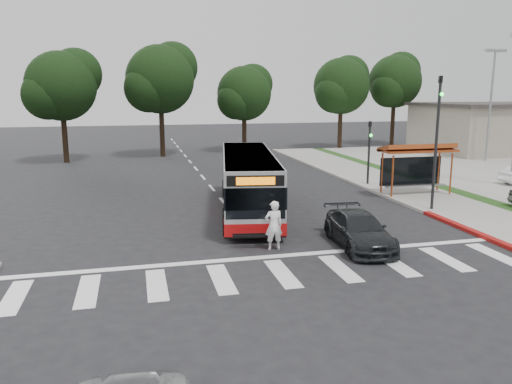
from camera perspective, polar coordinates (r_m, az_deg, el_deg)
name	(u,v)px	position (r m, az deg, el deg)	size (l,w,h in m)	color
ground	(248,232)	(20.94, -0.90, -4.60)	(140.00, 140.00, 0.00)	black
sidewalk_east	(392,185)	(32.17, 15.25, 0.78)	(4.00, 40.00, 0.12)	gray
curb_east	(362,186)	(31.26, 12.03, 0.66)	(0.30, 40.00, 0.15)	#9E9991
curb_east_red	(466,229)	(22.90, 22.90, -3.92)	(0.32, 6.00, 0.15)	maroon
commercial_building	(499,129)	(54.16, 26.01, 6.49)	(14.00, 10.00, 4.40)	#A29788
building_roof_cap	(501,104)	(54.05, 26.23, 8.97)	(14.60, 10.60, 0.30)	#383330
crosswalk_ladder	(282,273)	(16.35, 3.04, -9.28)	(18.00, 2.60, 0.01)	silver
bus_shelter	(416,154)	(29.26, 17.86, 4.15)	(4.20, 1.60, 2.86)	#9D401A
traffic_signal_ne_tall	(437,132)	(25.44, 19.99, 6.46)	(0.18, 0.37, 6.50)	black
traffic_signal_ne_short	(369,146)	(31.61, 12.82, 5.15)	(0.18, 0.37, 4.00)	black
lot_light_mid	(492,90)	(45.60, 25.35, 10.51)	(1.90, 0.35, 9.01)	gray
tree_ne_a	(342,85)	(51.93, 9.78, 11.94)	(6.16, 5.74, 9.30)	black
tree_ne_b	(395,81)	(56.82, 15.62, 12.17)	(6.16, 5.74, 10.02)	black
tree_north_a	(161,78)	(45.78, -10.81, 12.66)	(6.60, 6.15, 10.17)	black
tree_north_b	(245,93)	(48.84, -1.30, 11.29)	(5.72, 5.33, 8.43)	black
tree_north_c	(62,85)	(44.04, -21.29, 11.34)	(6.16, 5.74, 9.30)	black
transit_bus	(248,183)	(24.27, -0.90, 1.07)	(2.38, 10.98, 2.84)	#A9ABAE
pedestrian	(274,225)	(18.45, 2.04, -3.83)	(0.68, 0.44, 1.85)	white
dark_sedan	(359,230)	(19.29, 11.67, -4.28)	(1.78, 4.39, 1.27)	black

